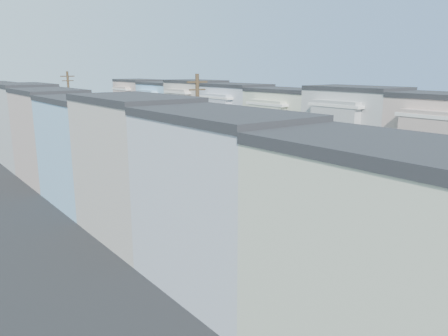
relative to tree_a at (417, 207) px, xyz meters
The scene contains 26 objects.
ground 16.08m from the tree_a, 65.67° to the left, with size 160.00×160.00×0.00m, color black.
road_slab 30.02m from the tree_a, 77.71° to the left, with size 12.00×70.00×0.02m, color black.
curb_left 29.35m from the tree_a, 89.50° to the left, with size 0.30×70.00×0.15m, color gray.
curb_right 31.84m from the tree_a, 66.88° to the left, with size 0.30×70.00×0.15m, color gray.
sidewalk_left 29.36m from the tree_a, 92.07° to the left, with size 2.60×70.00×0.15m, color gray.
sidewalk_right 32.36m from the tree_a, 64.74° to the left, with size 2.60×70.00×0.15m, color gray.
centerline 30.03m from the tree_a, 77.71° to the left, with size 0.12×70.00×0.01m, color gold.
townhouse_row_left 29.75m from the tree_a, 99.51° to the left, with size 5.00×70.00×8.50m, color beige.
townhouse_row_right 34.15m from the tree_a, 58.90° to the left, with size 5.00×70.00×8.50m, color beige.
tree_a is the anchor object (origin of this frame).
tree_b 10.72m from the tree_a, 90.00° to the left, with size 4.70×4.70×7.66m.
tree_c 20.58m from the tree_a, 90.00° to the left, with size 4.70×4.70×7.40m.
tree_d 32.27m from the tree_a, 90.00° to the left, with size 4.70×4.70×7.43m.
tree_e 45.25m from the tree_a, 90.00° to the left, with size 4.70×4.70×7.34m.
tree_far_r 46.46m from the tree_a, 73.49° to the left, with size 3.10×3.10×5.44m.
utility_pole_near 15.94m from the tree_a, 89.99° to the left, with size 1.60×0.26×10.00m.
utility_pole_far 41.94m from the tree_a, 90.00° to the left, with size 1.60×0.26×10.00m.
fedex_truck 24.27m from the tree_a, 69.28° to the left, with size 2.49×6.46×3.10m.
lead_sedan 29.90m from the tree_a, 74.28° to the left, with size 1.73×4.11×1.23m, color black.
parked_left_b 7.88m from the tree_a, 77.70° to the left, with size 1.44×3.75×1.22m, color black.
parked_left_c 15.45m from the tree_a, 84.58° to the left, with size 2.36×5.11×1.42m, color #B7B7B7.
parked_left_d 28.09m from the tree_a, 87.10° to the left, with size 1.42×4.02×1.34m, color #330302.
parked_right_a 13.42m from the tree_a, 28.47° to the left, with size 2.11×5.02×1.51m, color #494E56.
parked_right_b 16.59m from the tree_a, 45.75° to the left, with size 1.59×4.52×1.51m, color silver.
parked_right_c 35.64m from the tree_a, 71.55° to the left, with size 2.52×5.45×1.52m, color black.
parked_right_d 43.83m from the tree_a, 75.12° to the left, with size 1.71×4.46×1.45m, color black.
Camera 1 is at (-23.05, -22.62, 10.54)m, focal length 35.00 mm.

